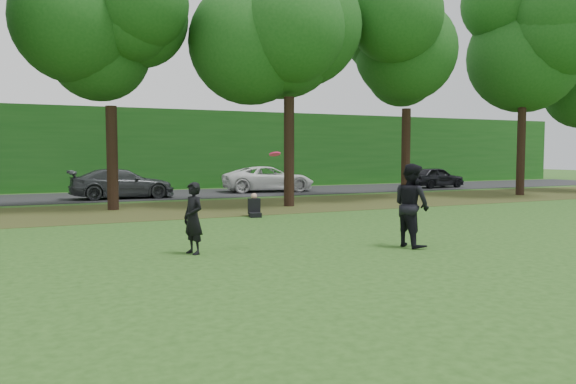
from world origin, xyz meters
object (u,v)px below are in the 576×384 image
object	(u,v)px
player_right	(412,205)
frisbee	(275,154)
player_left	(193,218)
seated_person	(254,208)

from	to	relation	value
player_right	frisbee	size ratio (longest dim) A/B	5.77
player_right	frisbee	distance (m)	3.54
player_left	player_right	size ratio (longest dim) A/B	0.80
player_left	seated_person	world-z (taller)	player_left
player_left	frisbee	bearing A→B (deg)	63.34
player_right	seated_person	distance (m)	7.75
player_right	seated_person	world-z (taller)	player_right
frisbee	player_right	bearing A→B (deg)	-17.97
frisbee	seated_person	size ratio (longest dim) A/B	0.42
player_left	frisbee	size ratio (longest dim) A/B	4.63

